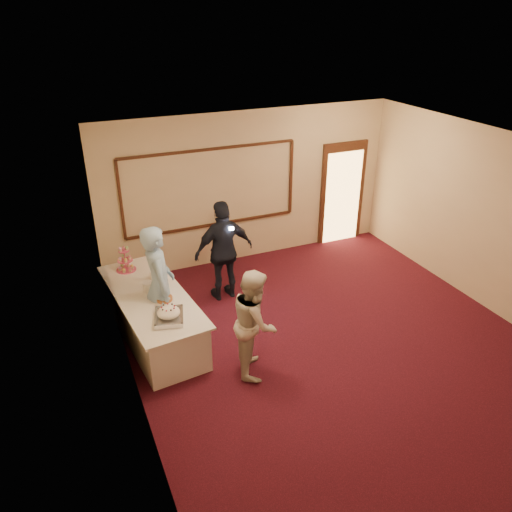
# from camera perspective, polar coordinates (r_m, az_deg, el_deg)

# --- Properties ---
(floor) EXTENTS (7.00, 7.00, 0.00)m
(floor) POSITION_cam_1_polar(r_m,az_deg,el_deg) (7.87, 9.39, -10.48)
(floor) COLOR black
(floor) RESTS_ON ground
(room_walls) EXTENTS (6.04, 7.04, 3.02)m
(room_walls) POSITION_cam_1_polar(r_m,az_deg,el_deg) (6.85, 10.63, 3.14)
(room_walls) COLOR beige
(room_walls) RESTS_ON floor
(wall_molding) EXTENTS (3.45, 0.04, 1.55)m
(wall_molding) POSITION_cam_1_polar(r_m,az_deg,el_deg) (9.60, -5.14, 7.71)
(wall_molding) COLOR #33180F
(wall_molding) RESTS_ON room_walls
(doorway) EXTENTS (1.05, 0.07, 2.20)m
(doorway) POSITION_cam_1_polar(r_m,az_deg,el_deg) (10.99, 9.82, 7.04)
(doorway) COLOR #33180F
(doorway) RESTS_ON floor
(buffet_table) EXTENTS (1.27, 2.67, 0.77)m
(buffet_table) POSITION_cam_1_polar(r_m,az_deg,el_deg) (7.99, -11.72, -6.67)
(buffet_table) COLOR white
(buffet_table) RESTS_ON floor
(pavlova_tray) EXTENTS (0.50, 0.61, 0.20)m
(pavlova_tray) POSITION_cam_1_polar(r_m,az_deg,el_deg) (7.12, -9.94, -6.55)
(pavlova_tray) COLOR #ADAFB4
(pavlova_tray) RESTS_ON buffet_table
(cupcake_stand) EXTENTS (0.33, 0.33, 0.48)m
(cupcake_stand) POSITION_cam_1_polar(r_m,az_deg,el_deg) (8.51, -14.73, -0.54)
(cupcake_stand) COLOR #CD4974
(cupcake_stand) RESTS_ON buffet_table
(plate_stack_a) EXTENTS (0.19, 0.19, 0.16)m
(plate_stack_a) POSITION_cam_1_polar(r_m,az_deg,el_deg) (7.83, -12.15, -3.50)
(plate_stack_a) COLOR white
(plate_stack_a) RESTS_ON buffet_table
(plate_stack_b) EXTENTS (0.17, 0.17, 0.14)m
(plate_stack_b) POSITION_cam_1_polar(r_m,az_deg,el_deg) (8.17, -11.44, -2.15)
(plate_stack_b) COLOR white
(plate_stack_b) RESTS_ON buffet_table
(tart) EXTENTS (0.28, 0.28, 0.06)m
(tart) POSITION_cam_1_polar(r_m,az_deg,el_deg) (7.59, -10.44, -4.86)
(tart) COLOR white
(tart) RESTS_ON buffet_table
(man) EXTENTS (0.53, 0.74, 1.92)m
(man) POSITION_cam_1_polar(r_m,az_deg,el_deg) (7.63, -10.96, -3.29)
(man) COLOR #83A8D0
(man) RESTS_ON floor
(woman) EXTENTS (0.85, 0.94, 1.59)m
(woman) POSITION_cam_1_polar(r_m,az_deg,el_deg) (6.96, -0.13, -7.54)
(woman) COLOR beige
(woman) RESTS_ON floor
(guest) EXTENTS (1.09, 0.50, 1.82)m
(guest) POSITION_cam_1_polar(r_m,az_deg,el_deg) (8.65, -3.68, 0.59)
(guest) COLOR black
(guest) RESTS_ON floor
(camera_flash) EXTENTS (0.08, 0.05, 0.05)m
(camera_flash) POSITION_cam_1_polar(r_m,az_deg,el_deg) (8.31, -2.83, 3.16)
(camera_flash) COLOR white
(camera_flash) RESTS_ON guest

